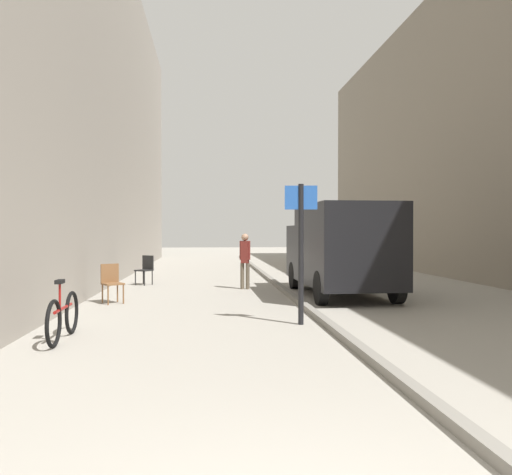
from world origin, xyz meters
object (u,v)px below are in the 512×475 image
(bicycle_leaning, at_px, (63,316))
(cafe_chair_near_window, at_px, (146,268))
(delivery_van, at_px, (340,247))
(pedestrian_main_foreground, at_px, (245,257))
(cafe_chair_by_doorway, at_px, (111,280))
(street_sign_post, at_px, (301,241))

(bicycle_leaning, bearing_deg, cafe_chair_near_window, 87.73)
(delivery_van, bearing_deg, pedestrian_main_foreground, 142.80)
(cafe_chair_near_window, bearing_deg, cafe_chair_by_doorway, 120.02)
(cafe_chair_near_window, bearing_deg, street_sign_post, 150.78)
(delivery_van, xyz_separation_m, cafe_chair_by_doorway, (-5.84, -0.89, -0.75))
(street_sign_post, distance_m, bicycle_leaning, 4.28)
(cafe_chair_near_window, bearing_deg, pedestrian_main_foreground, -172.10)
(bicycle_leaning, relative_size, cafe_chair_near_window, 1.88)
(pedestrian_main_foreground, xyz_separation_m, delivery_van, (2.43, -1.79, 0.34))
(street_sign_post, xyz_separation_m, bicycle_leaning, (-4.00, -1.02, -1.16))
(bicycle_leaning, bearing_deg, street_sign_post, 13.94)
(cafe_chair_near_window, bearing_deg, bicycle_leaning, 122.29)
(pedestrian_main_foreground, height_order, bicycle_leaning, pedestrian_main_foreground)
(street_sign_post, bearing_deg, bicycle_leaning, 21.60)
(street_sign_post, bearing_deg, cafe_chair_by_doorway, -31.35)
(pedestrian_main_foreground, relative_size, delivery_van, 0.33)
(pedestrian_main_foreground, xyz_separation_m, bicycle_leaning, (-3.38, -6.91, -0.57))
(cafe_chair_near_window, xyz_separation_m, cafe_chair_by_doorway, (-0.31, -4.21, 0.00))
(pedestrian_main_foreground, bearing_deg, delivery_van, -16.82)
(delivery_van, xyz_separation_m, bicycle_leaning, (-5.81, -5.12, -0.91))
(street_sign_post, relative_size, bicycle_leaning, 1.47)
(street_sign_post, xyz_separation_m, cafe_chair_by_doorway, (-4.02, 3.22, -1.00))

